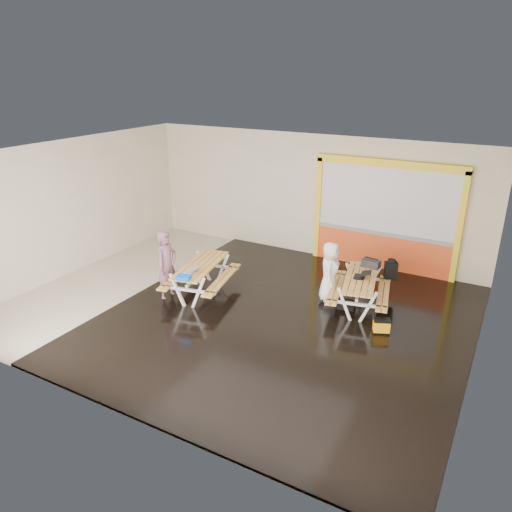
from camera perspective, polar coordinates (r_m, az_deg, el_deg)
The scene contains 14 objects.
room at distance 10.54m, azimuth -2.39°, elevation 2.23°, with size 10.02×8.02×3.52m.
deck at distance 10.70m, azimuth 3.53°, elevation -7.62°, with size 7.50×7.98×0.05m, color black.
kiosk at distance 13.31m, azimuth 14.84°, elevation 4.26°, with size 3.88×0.16×3.00m.
picnic_table_left at distance 11.72m, azimuth -6.48°, elevation -1.82°, with size 1.72×2.22×0.80m.
picnic_table_right at distance 11.27m, azimuth 12.09°, elevation -3.30°, with size 1.68×2.15×0.77m.
person_left at distance 11.60m, azimuth -10.39°, elevation -1.11°, with size 0.62×0.40×1.69m, color #734A5D.
person_right at distance 11.30m, azimuth 8.66°, elevation -1.81°, with size 0.69×0.45×1.41m, color white.
laptop_left at distance 11.25m, azimuth -7.46°, elevation -1.59°, with size 0.38×0.35×0.15m.
laptop_right at distance 11.18m, azimuth 12.28°, elevation -2.23°, with size 0.42×0.38×0.15m.
blue_pouch at distance 10.88m, azimuth -8.47°, elevation -2.51°, with size 0.31×0.22×0.09m, color blue.
toolbox at distance 11.77m, azimuth 13.34°, elevation -0.86°, with size 0.44×0.26×0.24m.
backpack at distance 11.99m, azimuth 15.52°, elevation -1.53°, with size 0.35×0.30×0.50m.
dark_case at distance 11.34m, azimuth 10.48°, elevation -5.59°, with size 0.41×0.31×0.16m, color black.
fluke_bag at distance 10.47m, azimuth 14.49°, elevation -7.97°, with size 0.40×0.34×0.30m.
Camera 1 is at (5.23, -8.47, 5.22)m, focal length 34.13 mm.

